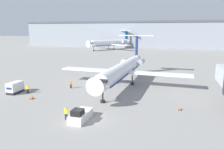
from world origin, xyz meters
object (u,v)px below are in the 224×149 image
Objects in this scene: airplane_main at (123,69)px; traffic_cone_left at (32,97)px; pushback_tug at (81,115)px; worker_by_wing at (71,84)px; worker_on_apron at (28,89)px; airplane_parked_far_left at (110,43)px; traffic_cone_right at (180,108)px; worker_near_tug at (66,113)px; luggage_cart at (15,88)px.

airplane_main reaches higher than traffic_cone_left.
pushback_tug is 16.28m from worker_by_wing.
airplane_parked_far_left is at bearing 96.67° from worker_on_apron.
airplane_main reaches higher than traffic_cone_right.
pushback_tug is at bearing 13.59° from worker_near_tug.
pushback_tug reaches higher than worker_on_apron.
worker_by_wing is 21.95m from traffic_cone_right.
traffic_cone_left is at bearing -112.42° from worker_by_wing.
luggage_cart is (-16.76, 8.11, 0.39)m from pushback_tug.
traffic_cone_right is at bearing -2.61° from worker_on_apron.
worker_by_wing is at bearing 120.75° from pushback_tug.
traffic_cone_left is 24.27m from traffic_cone_right.
airplane_parked_far_left reaches higher than worker_by_wing.
traffic_cone_right is at bearing -46.71° from airplane_main.
airplane_main is 6.97× the size of pushback_tug.
airplane_main is 21.36m from luggage_cart.
airplane_main is 19.17m from worker_on_apron.
airplane_parked_far_left is at bearing 101.12° from worker_by_wing.
traffic_cone_right is at bearing -17.64° from worker_by_wing.
worker_by_wing reaches higher than traffic_cone_right.
traffic_cone_left is 0.02× the size of airplane_parked_far_left.
airplane_main is 19.73m from pushback_tug.
traffic_cone_left is at bearing -22.99° from luggage_cart.
luggage_cart is at bearing -168.92° from worker_on_apron.
pushback_tug is 0.15× the size of airplane_parked_far_left.
worker_by_wing is 2.33× the size of traffic_cone_left.
airplane_parked_far_left reaches higher than pushback_tug.
pushback_tug is at bearing -93.34° from airplane_main.
pushback_tug reaches higher than traffic_cone_right.
worker_near_tug is 11.72m from traffic_cone_left.
traffic_cone_left is (5.12, -2.17, -0.70)m from luggage_cart.
airplane_main reaches higher than worker_by_wing.
luggage_cart is at bearing 154.18° from pushback_tug.
luggage_cart is at bearing -84.86° from airplane_parked_far_left.
traffic_cone_left is at bearing 152.98° from pushback_tug.
pushback_tug is 2.39× the size of worker_near_tug.
traffic_cone_right is (29.35, -0.77, -0.74)m from luggage_cart.
worker_near_tug is (14.92, -8.56, -0.08)m from luggage_cart.
traffic_cone_left is at bearing 146.92° from worker_near_tug.
airplane_main is 18.09× the size of worker_by_wing.
airplane_main is 18.90m from traffic_cone_left.
luggage_cart is 29.37m from traffic_cone_right.
worker_on_apron reaches higher than traffic_cone_right.
airplane_main is at bearing 133.29° from traffic_cone_right.
airplane_parked_far_left is (-8.10, 90.05, 2.84)m from luggage_cart.
pushback_tug is at bearing -59.25° from worker_by_wing.
luggage_cart is at bearing 157.01° from traffic_cone_left.
worker_by_wing is at bearing 162.36° from traffic_cone_right.
traffic_cone_right is 0.02× the size of airplane_parked_far_left.
airplane_main is 16.65× the size of worker_near_tug.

